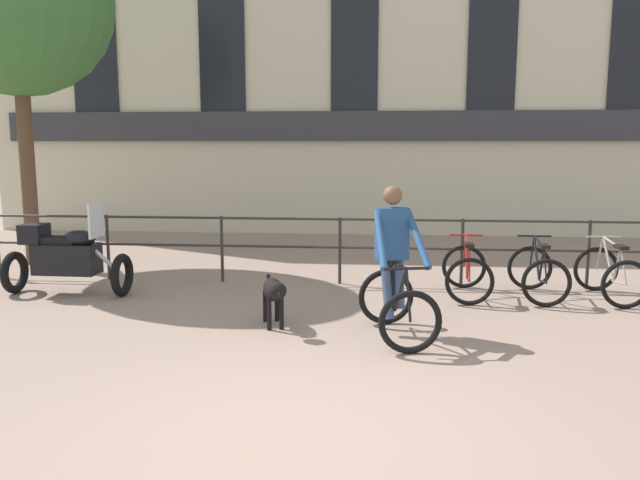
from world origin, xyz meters
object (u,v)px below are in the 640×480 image
Objects in this scene: cyclist_with_bike at (395,269)px; parked_bicycle_mid_right at (610,274)px; parked_bicycle_near_lamp at (467,272)px; parked_motorcycle at (66,257)px; parked_bicycle_mid_left at (538,273)px; dog at (274,292)px.

parked_bicycle_mid_right is at bearing 19.70° from cyclist_with_bike.
parked_bicycle_mid_right is (1.99, -0.00, 0.00)m from parked_bicycle_near_lamp.
parked_bicycle_mid_left is at bearing -85.21° from parked_motorcycle.
parked_bicycle_near_lamp is (1.08, 1.92, -0.41)m from cyclist_with_bike.
dog is at bearing 39.20° from parked_bicycle_near_lamp.
cyclist_with_bike is 2.24m from parked_bicycle_near_lamp.
parked_bicycle_mid_left is at bearing 9.55° from dog.
parked_bicycle_mid_right is (3.07, 1.92, -0.41)m from cyclist_with_bike.
cyclist_with_bike is at bearing 64.34° from parked_bicycle_near_lamp.
cyclist_with_bike is at bearing 30.13° from parked_bicycle_mid_right.
dog is 0.85× the size of parked_bicycle_mid_left.
dog is at bearing 19.74° from parked_bicycle_mid_right.
parked_motorcycle reaches higher than parked_bicycle_mid_right.
cyclist_with_bike is 2.86m from parked_bicycle_mid_left.
parked_motorcycle is at bearing 149.84° from cyclist_with_bike.
parked_motorcycle is at bearing 139.85° from dog.
parked_bicycle_mid_left is 1.00× the size of parked_bicycle_mid_right.
dog is 0.84× the size of parked_bicycle_near_lamp.
dog is 3.07m from parked_bicycle_near_lamp.
cyclist_with_bike reaches higher than parked_bicycle_mid_right.
parked_bicycle_mid_left is (0.99, -0.00, -0.00)m from parked_bicycle_near_lamp.
parked_bicycle_mid_right is at bearing 4.18° from dog.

